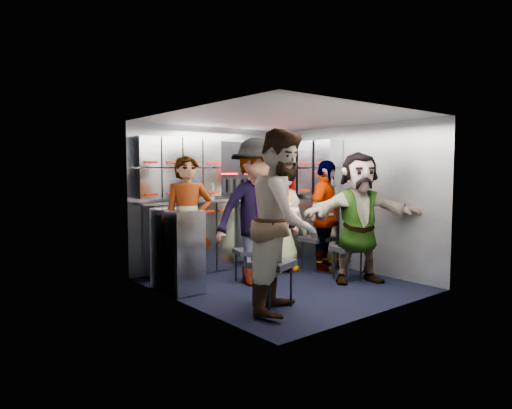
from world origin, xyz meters
TOP-DOWN VIEW (x-y plane):
  - floor at (0.00, 0.00)m, footprint 3.00×3.00m
  - wall_back at (0.00, 1.50)m, footprint 2.80×0.04m
  - wall_left at (-1.40, 0.00)m, footprint 0.04×3.00m
  - wall_right at (1.40, 0.00)m, footprint 0.04×3.00m
  - ceiling at (0.00, 0.00)m, footprint 2.80×3.00m
  - cart_bank_back at (0.00, 1.29)m, footprint 2.68×0.38m
  - cart_bank_left at (-1.19, 0.56)m, footprint 0.38×0.76m
  - counter at (0.00, 1.29)m, footprint 2.68×0.42m
  - locker_bank_back at (0.00, 1.35)m, footprint 2.68×0.28m
  - locker_bank_right at (1.25, 0.70)m, footprint 0.28×1.00m
  - right_cabinet at (1.25, 0.60)m, footprint 0.28×1.20m
  - coffee_niche at (0.18, 1.41)m, footprint 0.46×0.16m
  - red_latch_strip at (0.00, 1.09)m, footprint 2.60×0.02m
  - jump_seat_near_left at (-0.72, -0.64)m, footprint 0.53×0.52m
  - jump_seat_mid_left at (-0.22, 0.40)m, footprint 0.44×0.43m
  - jump_seat_center at (0.53, 0.79)m, footprint 0.45×0.43m
  - jump_seat_mid_right at (1.01, 0.36)m, footprint 0.41×0.39m
  - jump_seat_near_right at (0.86, -0.36)m, footprint 0.47×0.45m
  - attendant_standing at (-1.05, 0.53)m, footprint 0.70×0.60m
  - attendant_arc_a at (-0.72, -0.82)m, footprint 1.15×1.09m
  - attendant_arc_b at (-0.22, 0.22)m, footprint 1.29×0.85m
  - attendant_arc_c at (0.53, 0.61)m, footprint 0.85×0.61m
  - attendant_arc_d at (1.01, 0.18)m, footprint 1.01×0.71m
  - attendant_arc_e at (0.86, -0.54)m, footprint 1.62×1.20m
  - bottle_left at (-0.23, 1.24)m, footprint 0.07×0.07m
  - bottle_mid at (-0.71, 1.24)m, footprint 0.07×0.07m
  - bottle_right at (1.08, 1.24)m, footprint 0.06×0.06m
  - cup_left at (-0.68, 1.23)m, footprint 0.07×0.07m
  - cup_right at (1.25, 1.23)m, footprint 0.09×0.09m

SIDE VIEW (x-z plane):
  - floor at x=0.00m, z-range 0.00..0.00m
  - jump_seat_mid_left at x=-0.22m, z-range 0.16..0.58m
  - jump_seat_near_right at x=0.86m, z-range 0.17..0.61m
  - jump_seat_center at x=0.53m, z-range 0.17..0.63m
  - jump_seat_mid_right at x=1.01m, z-range 0.18..0.66m
  - jump_seat_near_left at x=-0.72m, z-range 0.19..0.68m
  - cart_bank_back at x=0.00m, z-range 0.00..0.99m
  - cart_bank_left at x=-1.19m, z-range 0.00..0.99m
  - right_cabinet at x=1.25m, z-range 0.00..1.00m
  - attendant_arc_d at x=1.01m, z-range 0.00..1.60m
  - attendant_arc_c at x=0.53m, z-range 0.00..1.61m
  - attendant_standing at x=-1.05m, z-range 0.00..1.63m
  - attendant_arc_e at x=0.86m, z-range 0.00..1.70m
  - red_latch_strip at x=0.00m, z-range 0.86..0.90m
  - attendant_arc_b at x=-0.22m, z-range 0.00..1.86m
  - attendant_arc_a at x=-0.72m, z-range 0.00..1.87m
  - counter at x=0.00m, z-range 1.00..1.03m
  - wall_back at x=0.00m, z-range 0.00..2.10m
  - wall_left at x=-1.40m, z-range 0.00..2.10m
  - wall_right at x=1.40m, z-range 0.00..2.10m
  - cup_right at x=1.25m, z-range 1.03..1.14m
  - cup_left at x=-0.68m, z-range 1.03..1.14m
  - bottle_right at x=1.08m, z-range 1.03..1.26m
  - bottle_mid at x=-0.71m, z-range 1.03..1.26m
  - bottle_left at x=-0.23m, z-range 1.03..1.27m
  - coffee_niche at x=0.18m, z-range 1.05..1.89m
  - locker_bank_back at x=0.00m, z-range 1.08..1.90m
  - locker_bank_right at x=1.25m, z-range 1.08..1.90m
  - ceiling at x=0.00m, z-range 2.09..2.11m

